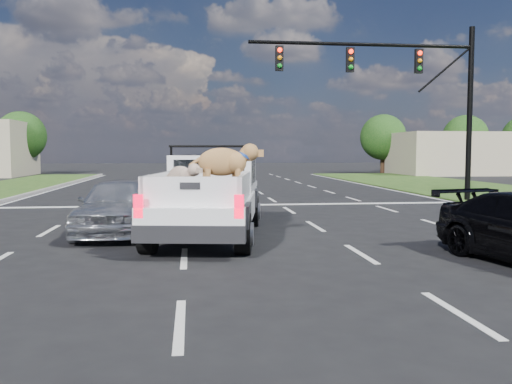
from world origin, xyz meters
TOP-DOWN VIEW (x-y plane):
  - ground at (0.00, 0.00)m, footprint 160.00×160.00m
  - road_markings at (0.00, 6.56)m, footprint 17.75×60.00m
  - traffic_signal at (7.20, 10.50)m, footprint 9.11×0.31m
  - building_right at (22.00, 34.00)m, footprint 12.00×7.00m
  - tree_far_c at (-16.00, 38.00)m, footprint 4.20×4.20m
  - tree_far_d at (16.00, 38.00)m, footprint 4.20×4.20m
  - tree_far_e at (24.00, 38.00)m, footprint 4.20×4.20m
  - pickup_truck at (-1.14, 2.66)m, footprint 2.99×6.11m
  - silver_sedan at (-3.41, 3.26)m, footprint 1.95×4.26m

SIDE VIEW (x-z plane):
  - ground at x=0.00m, z-range 0.00..0.00m
  - road_markings at x=0.00m, z-range 0.00..0.01m
  - silver_sedan at x=-3.41m, z-range 0.00..1.42m
  - pickup_truck at x=-1.14m, z-range -0.06..2.14m
  - building_right at x=22.00m, z-range 0.00..3.60m
  - tree_far_c at x=-16.00m, z-range 0.59..5.99m
  - tree_far_d at x=16.00m, z-range 0.59..5.99m
  - tree_far_e at x=24.00m, z-range 0.59..5.99m
  - traffic_signal at x=7.20m, z-range 1.23..8.23m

